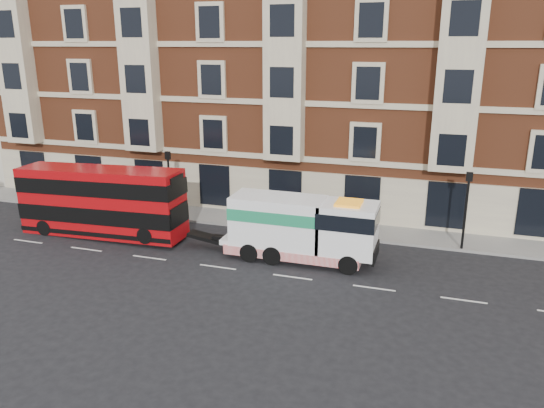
% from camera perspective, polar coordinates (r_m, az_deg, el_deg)
% --- Properties ---
extents(ground, '(120.00, 120.00, 0.00)m').
position_cam_1_polar(ground, '(27.65, -5.84, -6.76)').
color(ground, black).
rests_on(ground, ground).
extents(sidewalk, '(90.00, 3.00, 0.15)m').
position_cam_1_polar(sidewalk, '(34.14, -0.83, -1.84)').
color(sidewalk, slate).
rests_on(sidewalk, ground).
extents(victorian_terrace, '(45.00, 12.00, 20.40)m').
position_cam_1_polar(victorian_terrace, '(39.37, 3.45, 15.47)').
color(victorian_terrace, brown).
rests_on(victorian_terrace, ground).
extents(lamp_post_west, '(0.35, 0.15, 4.35)m').
position_cam_1_polar(lamp_post_west, '(34.61, -11.01, 2.60)').
color(lamp_post_west, black).
rests_on(lamp_post_west, sidewalk).
extents(lamp_post_east, '(0.35, 0.15, 4.35)m').
position_cam_1_polar(lamp_post_east, '(30.53, 20.17, -0.09)').
color(lamp_post_east, black).
rests_on(lamp_post_east, sidewalk).
extents(double_decker_bus, '(10.16, 2.33, 4.11)m').
position_cam_1_polar(double_decker_bus, '(32.75, -17.89, 0.35)').
color(double_decker_bus, '#AB090D').
rests_on(double_decker_bus, ground).
extents(tow_truck, '(8.13, 2.40, 3.39)m').
position_cam_1_polar(tow_truck, '(27.81, 2.92, -2.57)').
color(tow_truck, white).
rests_on(tow_truck, ground).
extents(pedestrian, '(0.59, 0.42, 1.52)m').
position_cam_1_polar(pedestrian, '(40.42, -20.56, 1.29)').
color(pedestrian, '#1B2336').
rests_on(pedestrian, sidewalk).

